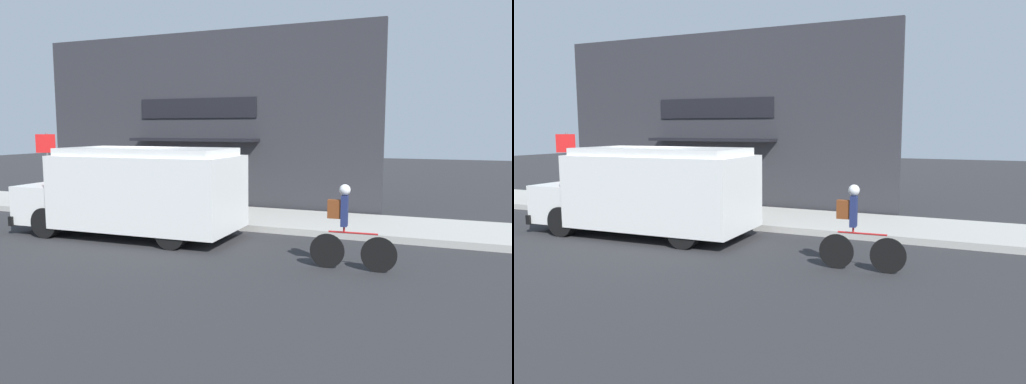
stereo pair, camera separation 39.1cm
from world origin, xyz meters
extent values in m
plane|color=#2B2B2D|center=(0.00, 0.00, 0.00)|extent=(70.00, 70.00, 0.00)
cube|color=#ADAAA3|center=(0.00, 1.47, 0.09)|extent=(28.00, 2.93, 0.17)
cube|color=#2D2D33|center=(0.00, 3.12, 2.95)|extent=(12.28, 0.18, 5.90)
cube|color=black|center=(-0.03, 3.01, 3.40)|extent=(4.34, 0.05, 0.66)
cube|color=black|center=(-0.03, 2.69, 2.35)|extent=(4.56, 0.68, 0.10)
cube|color=white|center=(1.04, -1.55, 1.16)|extent=(4.58, 2.31, 1.80)
cube|color=white|center=(-1.83, -1.64, 0.76)|extent=(1.29, 2.04, 0.99)
cube|color=white|center=(1.04, -1.55, 2.15)|extent=(4.22, 2.13, 0.18)
cube|color=black|center=(-2.40, -1.66, 0.37)|extent=(0.19, 2.13, 0.24)
cube|color=red|center=(-0.24, -0.26, 1.25)|extent=(0.04, 0.44, 0.44)
cylinder|color=black|center=(-1.38, -0.70, 0.38)|extent=(0.77, 0.28, 0.76)
cylinder|color=black|center=(-1.32, -2.55, 0.38)|extent=(0.77, 0.28, 0.76)
cylinder|color=black|center=(2.18, -0.59, 0.38)|extent=(0.77, 0.28, 0.76)
cylinder|color=black|center=(2.24, -2.44, 0.38)|extent=(0.77, 0.28, 0.76)
cylinder|color=black|center=(6.87, -2.57, 0.34)|extent=(0.68, 0.08, 0.68)
cylinder|color=black|center=(5.88, -2.62, 0.34)|extent=(0.68, 0.08, 0.68)
cylinder|color=red|center=(6.37, -2.59, 0.73)|extent=(0.94, 0.09, 0.04)
cylinder|color=red|center=(6.20, -2.60, 0.79)|extent=(0.04, 0.04, 0.12)
cube|color=navy|center=(6.20, -2.60, 1.15)|extent=(0.13, 0.21, 0.59)
sphere|color=white|center=(6.20, -2.60, 1.56)|extent=(0.22, 0.22, 0.22)
cube|color=brown|center=(6.01, -2.62, 1.18)|extent=(0.27, 0.15, 0.36)
cylinder|color=slate|center=(-4.32, 0.64, 1.38)|extent=(0.07, 0.07, 2.41)
cube|color=red|center=(-4.32, 0.59, 2.24)|extent=(0.45, 0.45, 0.60)
cylinder|color=#38383D|center=(0.16, 2.08, 0.55)|extent=(0.46, 0.46, 0.76)
cylinder|color=black|center=(0.16, 2.08, 0.95)|extent=(0.47, 0.47, 0.04)
camera|label=1|loc=(8.14, -12.00, 2.73)|focal=35.00mm
camera|label=2|loc=(8.50, -11.85, 2.73)|focal=35.00mm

